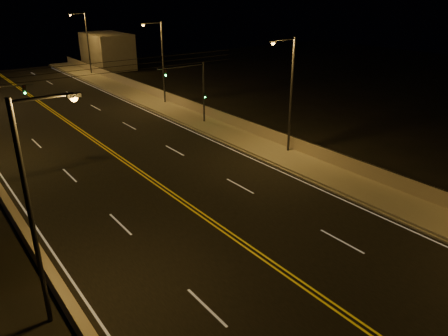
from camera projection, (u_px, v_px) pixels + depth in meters
road at (181, 201)px, 28.54m from camera, size 18.00×120.00×0.02m
sidewalk at (298, 162)px, 34.43m from camera, size 3.60×120.00×0.30m
curb at (281, 169)px, 33.43m from camera, size 0.14×120.00×0.15m
parapet_wall at (314, 150)px, 35.08m from camera, size 0.30×120.00×1.00m
jersey_barrier at (30, 241)px, 23.23m from camera, size 0.45×120.00×0.80m
distant_building_right at (107, 51)px, 74.46m from camera, size 6.00×10.00×5.83m
parapet_rail at (314, 144)px, 34.88m from camera, size 0.06×120.00×0.06m
lane_markings at (182, 201)px, 28.48m from camera, size 17.32×116.00×0.00m
streetlight_1 at (289, 90)px, 34.45m from camera, size 2.55×0.28×9.47m
streetlight_2 at (161, 58)px, 49.94m from camera, size 2.55×0.28×9.47m
streetlight_3 at (86, 40)px, 67.66m from camera, size 2.55×0.28×9.47m
streetlight_4 at (36, 202)px, 16.38m from camera, size 2.55×0.28×9.47m
traffic_signal_right at (195, 87)px, 42.61m from camera, size 5.11×0.31×6.24m
overhead_wires at (112, 67)px, 32.77m from camera, size 22.00×0.03×0.83m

